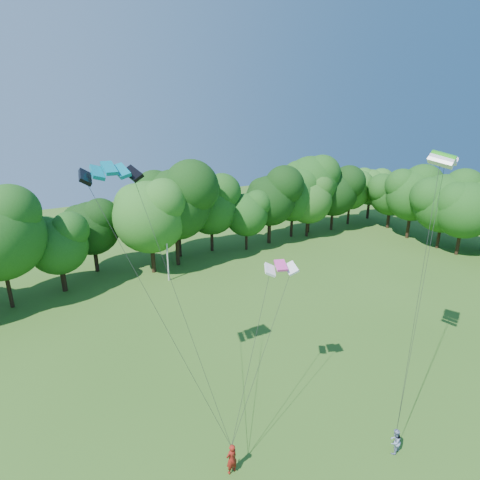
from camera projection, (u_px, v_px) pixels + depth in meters
utility_pole at (167, 250)px, 43.17m from camera, size 1.45×0.35×7.31m
kite_flyer_left at (232, 459)px, 19.97m from camera, size 0.71×0.49×1.85m
kite_flyer_right at (395, 441)px, 21.21m from camera, size 0.84×0.69×1.58m
kite_teal at (109, 168)px, 19.72m from camera, size 3.16×1.53×0.64m
kite_green at (444, 155)px, 21.89m from camera, size 3.29×2.36×0.51m
kite_pink at (281, 265)px, 22.59m from camera, size 2.21×1.70×0.47m
tree_back_center at (175, 199)px, 46.45m from camera, size 9.70×9.70×14.11m
tree_back_east at (309, 192)px, 58.89m from camera, size 8.05×8.05×11.71m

